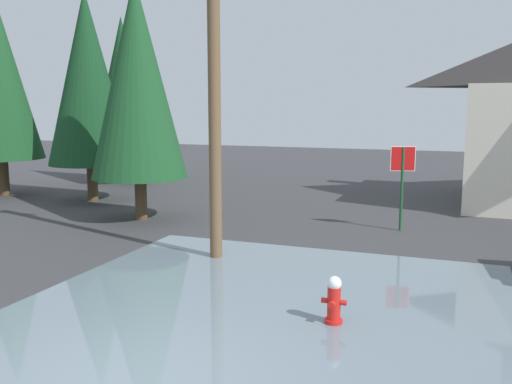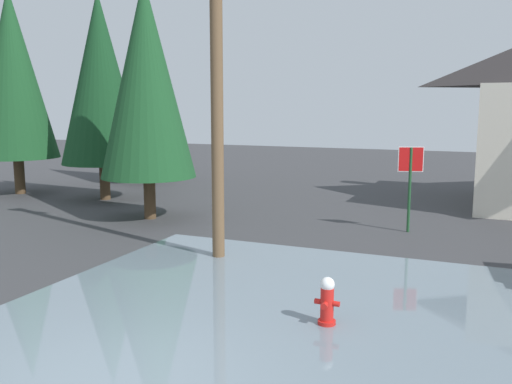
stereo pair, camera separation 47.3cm
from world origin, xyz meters
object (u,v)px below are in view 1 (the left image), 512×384
(pine_tree_far_center, at_px, (123,87))
(utility_pole, at_px, (214,59))
(stop_sign_far, at_px, (402,171))
(pine_tree_short_left, at_px, (88,78))
(pine_tree_tall_left, at_px, (137,79))
(fire_hydrant, at_px, (334,301))

(pine_tree_far_center, bearing_deg, utility_pole, -47.84)
(stop_sign_far, distance_m, pine_tree_far_center, 14.27)
(utility_pole, xyz_separation_m, pine_tree_short_left, (-7.55, 5.53, -0.02))
(stop_sign_far, height_order, pine_tree_tall_left, pine_tree_tall_left)
(fire_hydrant, xyz_separation_m, pine_tree_tall_left, (-7.41, 6.12, 3.87))
(fire_hydrant, height_order, pine_tree_tall_left, pine_tree_tall_left)
(pine_tree_far_center, bearing_deg, fire_hydrant, -46.08)
(stop_sign_far, height_order, pine_tree_far_center, pine_tree_far_center)
(pine_tree_tall_left, xyz_separation_m, pine_tree_far_center, (-5.15, 6.92, 0.07))
(stop_sign_far, xyz_separation_m, pine_tree_far_center, (-12.82, 5.69, 2.65))
(pine_tree_short_left, distance_m, pine_tree_far_center, 4.84)
(fire_hydrant, relative_size, stop_sign_far, 0.34)
(fire_hydrant, xyz_separation_m, stop_sign_far, (0.26, 7.35, 1.29))
(stop_sign_far, distance_m, pine_tree_short_left, 11.62)
(utility_pole, distance_m, pine_tree_tall_left, 5.11)
(pine_tree_tall_left, bearing_deg, fire_hydrant, -39.58)
(fire_hydrant, distance_m, utility_pole, 6.08)
(pine_tree_tall_left, xyz_separation_m, pine_tree_short_left, (-3.56, 2.35, 0.19))
(utility_pole, relative_size, pine_tree_far_center, 1.17)
(utility_pole, height_order, pine_tree_short_left, utility_pole)
(utility_pole, xyz_separation_m, pine_tree_far_center, (-9.15, 10.10, -0.15))
(stop_sign_far, bearing_deg, utility_pole, -129.80)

